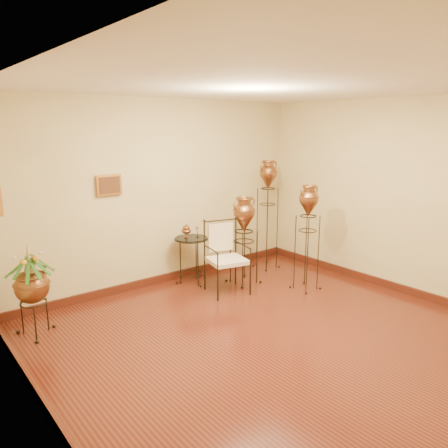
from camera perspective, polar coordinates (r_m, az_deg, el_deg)
ground at (r=5.21m, az=7.01°, el=-14.81°), size 5.00×5.00×0.00m
room_shell at (r=4.67m, az=7.47°, el=4.43°), size 5.02×5.02×2.81m
amphora_tall at (r=7.42m, az=5.69°, el=1.38°), size 0.44×0.44×1.86m
amphora_mid at (r=6.52m, az=10.81°, el=-1.69°), size 0.44×0.44×1.59m
amphora_short at (r=6.71m, az=2.60°, el=-2.11°), size 0.51×0.51×1.37m
planter_urn at (r=5.49m, az=-23.86°, el=-7.03°), size 0.80×0.80×1.15m
armchair at (r=6.34m, az=0.41°, el=-4.41°), size 0.70×0.68×1.06m
side_table at (r=6.77m, az=-4.27°, el=-4.65°), size 0.63×0.63×0.93m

